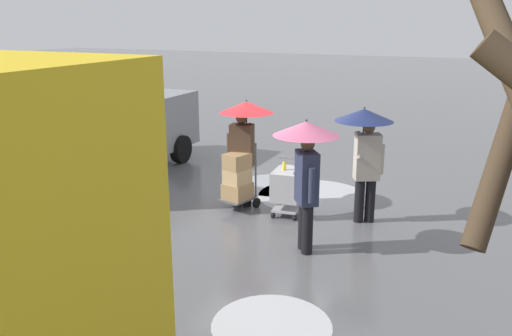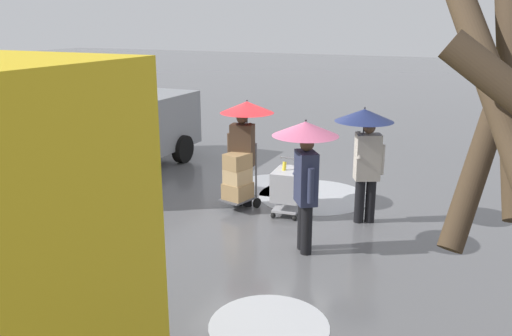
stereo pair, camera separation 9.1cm
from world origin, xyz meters
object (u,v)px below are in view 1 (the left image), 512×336
object	(u,v)px
pedestrian_black_side	(306,155)
hand_dolly_boxes	(238,179)
pedestrian_white_side	(365,138)
shopping_cart_vendor	(288,186)
cargo_van_parked_right	(101,128)
pedestrian_pink_side	(244,128)

from	to	relation	value
pedestrian_black_side	hand_dolly_boxes	bearing A→B (deg)	-35.40
hand_dolly_boxes	pedestrian_white_side	size ratio (longest dim) A/B	0.61
shopping_cart_vendor	hand_dolly_boxes	bearing A→B (deg)	8.42
hand_dolly_boxes	cargo_van_parked_right	bearing A→B (deg)	-10.60
hand_dolly_boxes	pedestrian_white_side	distance (m)	2.58
hand_dolly_boxes	pedestrian_black_side	xyz separation A→B (m)	(-1.80, 1.28, 0.96)
pedestrian_white_side	hand_dolly_boxes	bearing A→B (deg)	7.48
pedestrian_pink_side	shopping_cart_vendor	bearing A→B (deg)	174.07
cargo_van_parked_right	pedestrian_white_side	xyz separation A→B (m)	(-6.22, 0.41, 0.41)
cargo_van_parked_right	hand_dolly_boxes	xyz separation A→B (m)	(-3.84, 0.72, -0.55)
shopping_cart_vendor	pedestrian_white_side	bearing A→B (deg)	-173.20
pedestrian_pink_side	pedestrian_black_side	xyz separation A→B (m)	(-1.76, 1.52, 0.00)
shopping_cart_vendor	pedestrian_white_side	distance (m)	1.72
hand_dolly_boxes	pedestrian_white_side	bearing A→B (deg)	-172.52
shopping_cart_vendor	pedestrian_pink_side	size ratio (longest dim) A/B	0.49
cargo_van_parked_right	pedestrian_pink_side	distance (m)	3.93
pedestrian_black_side	pedestrian_white_side	size ratio (longest dim) A/B	1.00
hand_dolly_boxes	pedestrian_black_side	size ratio (longest dim) A/B	0.61
cargo_van_parked_right	shopping_cart_vendor	distance (m)	4.91
shopping_cart_vendor	pedestrian_black_side	distance (m)	1.93
shopping_cart_vendor	pedestrian_pink_side	world-z (taller)	pedestrian_pink_side
pedestrian_pink_side	cargo_van_parked_right	bearing A→B (deg)	-6.95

